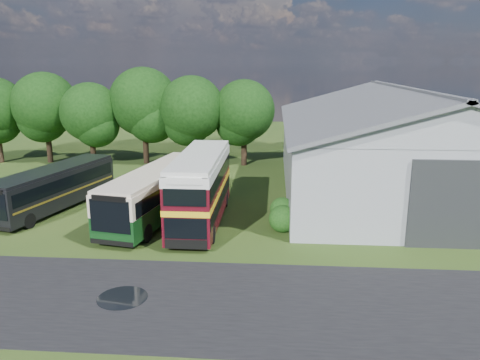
# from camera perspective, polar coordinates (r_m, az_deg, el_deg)

# --- Properties ---
(ground) EXTENTS (120.00, 120.00, 0.00)m
(ground) POSITION_cam_1_polar(r_m,az_deg,el_deg) (23.92, -8.40, -10.78)
(ground) COLOR #243E13
(ground) RESTS_ON ground
(asphalt_road) EXTENTS (60.00, 8.00, 0.02)m
(asphalt_road) POSITION_cam_1_polar(r_m,az_deg,el_deg) (20.82, -1.89, -14.65)
(asphalt_road) COLOR black
(asphalt_road) RESTS_ON ground
(puddle) EXTENTS (2.20, 2.20, 0.01)m
(puddle) POSITION_cam_1_polar(r_m,az_deg,el_deg) (21.72, -14.14, -13.80)
(puddle) COLOR black
(puddle) RESTS_ON ground
(storage_shed) EXTENTS (18.80, 24.80, 8.15)m
(storage_shed) POSITION_cam_1_polar(r_m,az_deg,el_deg) (38.87, 19.16, 4.72)
(storage_shed) COLOR gray
(storage_shed) RESTS_ON ground
(tree_left_a) EXTENTS (6.46, 6.46, 9.12)m
(tree_left_a) POSITION_cam_1_polar(r_m,az_deg,el_deg) (51.27, -22.68, 8.46)
(tree_left_a) COLOR black
(tree_left_a) RESTS_ON ground
(tree_left_b) EXTENTS (5.78, 5.78, 8.16)m
(tree_left_b) POSITION_cam_1_polar(r_m,az_deg,el_deg) (48.36, -17.80, 7.85)
(tree_left_b) COLOR black
(tree_left_b) RESTS_ON ground
(tree_mid) EXTENTS (6.80, 6.80, 9.60)m
(tree_mid) POSITION_cam_1_polar(r_m,az_deg,el_deg) (47.89, -11.67, 9.30)
(tree_mid) COLOR black
(tree_mid) RESTS_ON ground
(tree_right_a) EXTENTS (6.26, 6.26, 8.83)m
(tree_right_a) POSITION_cam_1_polar(r_m,az_deg,el_deg) (45.84, -5.89, 8.68)
(tree_right_a) COLOR black
(tree_right_a) RESTS_ON ground
(tree_right_b) EXTENTS (5.98, 5.98, 8.45)m
(tree_right_b) POSITION_cam_1_polar(r_m,az_deg,el_deg) (46.05, 0.50, 8.47)
(tree_right_b) COLOR black
(tree_right_b) RESTS_ON ground
(shrub_front) EXTENTS (1.70, 1.70, 1.70)m
(shrub_front) POSITION_cam_1_polar(r_m,az_deg,el_deg) (28.93, 5.18, -6.17)
(shrub_front) COLOR #194714
(shrub_front) RESTS_ON ground
(shrub_mid) EXTENTS (1.60, 1.60, 1.60)m
(shrub_mid) POSITION_cam_1_polar(r_m,az_deg,el_deg) (30.81, 5.14, -4.88)
(shrub_mid) COLOR #194714
(shrub_mid) RESTS_ON ground
(bus_green_single) EXTENTS (4.95, 12.19, 3.28)m
(bus_green_single) POSITION_cam_1_polar(r_m,az_deg,el_deg) (31.16, -10.06, -1.47)
(bus_green_single) COLOR black
(bus_green_single) RESTS_ON ground
(bus_maroon_double) EXTENTS (2.71, 10.48, 4.50)m
(bus_maroon_double) POSITION_cam_1_polar(r_m,az_deg,el_deg) (29.73, -4.80, -1.05)
(bus_maroon_double) COLOR black
(bus_maroon_double) RESTS_ON ground
(bus_dark_single) EXTENTS (5.07, 10.99, 2.95)m
(bus_dark_single) POSITION_cam_1_polar(r_m,az_deg,el_deg) (34.96, -21.69, -0.84)
(bus_dark_single) COLOR black
(bus_dark_single) RESTS_ON ground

